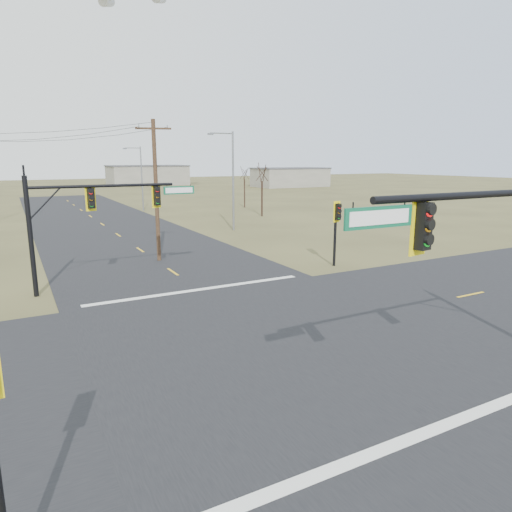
# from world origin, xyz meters

# --- Properties ---
(ground) EXTENTS (320.00, 320.00, 0.00)m
(ground) POSITION_xyz_m (0.00, 0.00, 0.00)
(ground) COLOR brown
(ground) RESTS_ON ground
(road_ew) EXTENTS (160.00, 14.00, 0.02)m
(road_ew) POSITION_xyz_m (0.00, 0.00, 0.01)
(road_ew) COLOR black
(road_ew) RESTS_ON ground
(road_ns) EXTENTS (14.00, 160.00, 0.02)m
(road_ns) POSITION_xyz_m (0.00, 0.00, 0.01)
(road_ns) COLOR black
(road_ns) RESTS_ON ground
(stop_bar_near) EXTENTS (12.00, 0.40, 0.01)m
(stop_bar_near) POSITION_xyz_m (0.00, -7.50, 0.03)
(stop_bar_near) COLOR silver
(stop_bar_near) RESTS_ON road_ns
(stop_bar_far) EXTENTS (12.00, 0.40, 0.01)m
(stop_bar_far) POSITION_xyz_m (0.00, 7.50, 0.03)
(stop_bar_far) COLOR silver
(stop_bar_far) RESTS_ON road_ns
(mast_arm_far) EXTENTS (8.82, 0.52, 6.10)m
(mast_arm_far) POSITION_xyz_m (-4.48, 10.42, 4.43)
(mast_arm_far) COLOR black
(mast_arm_far) RESTS_ON ground
(pedestal_signal_ne) EXTENTS (0.60, 0.52, 4.28)m
(pedestal_signal_ne) POSITION_xyz_m (9.91, 8.52, 3.14)
(pedestal_signal_ne) COLOR black
(pedestal_signal_ne) RESTS_ON ground
(utility_pole_near) EXTENTS (2.26, 0.72, 9.44)m
(utility_pole_near) POSITION_xyz_m (0.23, 15.66, 4.90)
(utility_pole_near) COLOR #4A351F
(utility_pole_near) RESTS_ON ground
(streetlight_a) EXTENTS (2.63, 0.27, 9.45)m
(streetlight_a) POSITION_xyz_m (10.50, 25.66, 5.30)
(streetlight_a) COLOR gray
(streetlight_a) RESTS_ON ground
(streetlight_b) EXTENTS (2.39, 0.35, 8.53)m
(streetlight_b) POSITION_xyz_m (7.22, 47.31, 4.78)
(streetlight_b) COLOR gray
(streetlight_b) RESTS_ON ground
(bare_tree_c) EXTENTS (3.63, 3.63, 6.83)m
(bare_tree_c) POSITION_xyz_m (18.70, 34.34, 5.36)
(bare_tree_c) COLOR black
(bare_tree_c) RESTS_ON ground
(bare_tree_d) EXTENTS (2.57, 2.57, 6.16)m
(bare_tree_d) POSITION_xyz_m (21.52, 44.63, 4.96)
(bare_tree_d) COLOR black
(bare_tree_d) RESTS_ON ground
(warehouse_mid) EXTENTS (20.00, 12.00, 5.00)m
(warehouse_mid) POSITION_xyz_m (25.00, 110.00, 2.50)
(warehouse_mid) COLOR gray
(warehouse_mid) RESTS_ON ground
(warehouse_right) EXTENTS (18.00, 10.00, 4.50)m
(warehouse_right) POSITION_xyz_m (55.00, 85.00, 2.25)
(warehouse_right) COLOR gray
(warehouse_right) RESTS_ON ground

